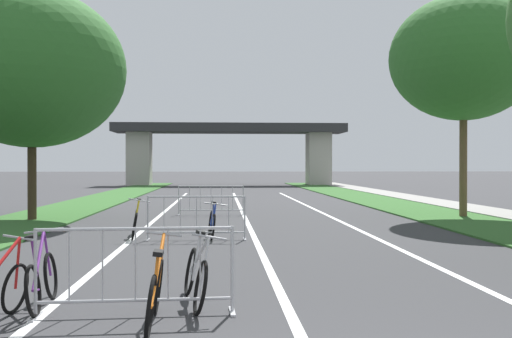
{
  "coord_description": "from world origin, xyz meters",
  "views": [
    {
      "loc": [
        -0.84,
        -3.43,
        1.79
      ],
      "look_at": [
        0.98,
        26.09,
        1.58
      ],
      "focal_mm": 40.92,
      "sensor_mm": 36.0,
      "label": 1
    }
  ],
  "objects_px": {
    "crowd_barrier_second": "(196,218)",
    "bicycle_yellow_5": "(135,223)",
    "tree_right_oak_near": "(464,58)",
    "bicycle_blue_1": "(212,223)",
    "crowd_barrier_nearest": "(135,272)",
    "bicycle_purple_3": "(42,279)",
    "bicycle_orange_0": "(155,293)",
    "tree_left_maple_mid": "(32,69)",
    "crowd_barrier_third": "(211,200)",
    "bicycle_silver_4": "(196,276)"
  },
  "relations": [
    {
      "from": "tree_right_oak_near",
      "to": "crowd_barrier_third",
      "type": "bearing_deg",
      "value": 169.83
    },
    {
      "from": "tree_left_maple_mid",
      "to": "bicycle_purple_3",
      "type": "distance_m",
      "value": 12.93
    },
    {
      "from": "crowd_barrier_second",
      "to": "bicycle_purple_3",
      "type": "distance_m",
      "value": 6.68
    },
    {
      "from": "tree_right_oak_near",
      "to": "crowd_barrier_second",
      "type": "relative_size",
      "value": 3.18
    },
    {
      "from": "crowd_barrier_nearest",
      "to": "crowd_barrier_second",
      "type": "bearing_deg",
      "value": 86.36
    },
    {
      "from": "bicycle_orange_0",
      "to": "tree_left_maple_mid",
      "type": "bearing_deg",
      "value": 111.21
    },
    {
      "from": "bicycle_silver_4",
      "to": "crowd_barrier_third",
      "type": "bearing_deg",
      "value": -98.96
    },
    {
      "from": "bicycle_orange_0",
      "to": "crowd_barrier_second",
      "type": "bearing_deg",
      "value": 87.11
    },
    {
      "from": "tree_right_oak_near",
      "to": "tree_left_maple_mid",
      "type": "bearing_deg",
      "value": -178.7
    },
    {
      "from": "crowd_barrier_nearest",
      "to": "bicycle_purple_3",
      "type": "distance_m",
      "value": 1.31
    },
    {
      "from": "tree_right_oak_near",
      "to": "bicycle_blue_1",
      "type": "relative_size",
      "value": 4.67
    },
    {
      "from": "bicycle_yellow_5",
      "to": "bicycle_orange_0",
      "type": "bearing_deg",
      "value": 91.76
    },
    {
      "from": "crowd_barrier_nearest",
      "to": "bicycle_orange_0",
      "type": "xyz_separation_m",
      "value": [
        0.29,
        -0.49,
        -0.14
      ]
    },
    {
      "from": "tree_left_maple_mid",
      "to": "tree_right_oak_near",
      "type": "xyz_separation_m",
      "value": [
        14.21,
        0.32,
        0.55
      ]
    },
    {
      "from": "bicycle_blue_1",
      "to": "bicycle_silver_4",
      "type": "distance_m",
      "value": 6.83
    },
    {
      "from": "bicycle_silver_4",
      "to": "crowd_barrier_nearest",
      "type": "bearing_deg",
      "value": 25.77
    },
    {
      "from": "tree_left_maple_mid",
      "to": "bicycle_orange_0",
      "type": "distance_m",
      "value": 14.24
    },
    {
      "from": "tree_right_oak_near",
      "to": "crowd_barrier_nearest",
      "type": "distance_m",
      "value": 16.12
    },
    {
      "from": "crowd_barrier_third",
      "to": "bicycle_blue_1",
      "type": "distance_m",
      "value": 6.52
    },
    {
      "from": "crowd_barrier_nearest",
      "to": "bicycle_purple_3",
      "type": "height_order",
      "value": "crowd_barrier_nearest"
    },
    {
      "from": "crowd_barrier_third",
      "to": "bicycle_purple_3",
      "type": "height_order",
      "value": "crowd_barrier_third"
    },
    {
      "from": "bicycle_purple_3",
      "to": "bicycle_orange_0",
      "type": "bearing_deg",
      "value": -36.08
    },
    {
      "from": "tree_right_oak_near",
      "to": "bicycle_orange_0",
      "type": "relative_size",
      "value": 4.42
    },
    {
      "from": "tree_left_maple_mid",
      "to": "crowd_barrier_second",
      "type": "relative_size",
      "value": 3.11
    },
    {
      "from": "tree_left_maple_mid",
      "to": "tree_right_oak_near",
      "type": "bearing_deg",
      "value": 1.3
    },
    {
      "from": "crowd_barrier_nearest",
      "to": "bicycle_yellow_5",
      "type": "height_order",
      "value": "crowd_barrier_nearest"
    },
    {
      "from": "crowd_barrier_second",
      "to": "bicycle_yellow_5",
      "type": "height_order",
      "value": "crowd_barrier_second"
    },
    {
      "from": "bicycle_blue_1",
      "to": "crowd_barrier_second",
      "type": "bearing_deg",
      "value": 43.14
    },
    {
      "from": "crowd_barrier_second",
      "to": "bicycle_yellow_5",
      "type": "xyz_separation_m",
      "value": [
        -1.53,
        0.56,
        -0.15
      ]
    },
    {
      "from": "tree_right_oak_near",
      "to": "bicycle_yellow_5",
      "type": "xyz_separation_m",
      "value": [
        -10.32,
        -4.82,
        -5.03
      ]
    },
    {
      "from": "bicycle_orange_0",
      "to": "tree_right_oak_near",
      "type": "bearing_deg",
      "value": 53.31
    },
    {
      "from": "crowd_barrier_second",
      "to": "crowd_barrier_third",
      "type": "relative_size",
      "value": 0.99
    },
    {
      "from": "bicycle_silver_4",
      "to": "bicycle_orange_0",
      "type": "bearing_deg",
      "value": 58.38
    },
    {
      "from": "bicycle_blue_1",
      "to": "crowd_barrier_third",
      "type": "bearing_deg",
      "value": -93.41
    },
    {
      "from": "tree_left_maple_mid",
      "to": "crowd_barrier_nearest",
      "type": "bearing_deg",
      "value": -67.4
    },
    {
      "from": "crowd_barrier_nearest",
      "to": "bicycle_blue_1",
      "type": "bearing_deg",
      "value": 83.74
    },
    {
      "from": "bicycle_blue_1",
      "to": "bicycle_yellow_5",
      "type": "height_order",
      "value": "bicycle_yellow_5"
    },
    {
      "from": "crowd_barrier_nearest",
      "to": "crowd_barrier_third",
      "type": "relative_size",
      "value": 1.0
    },
    {
      "from": "bicycle_orange_0",
      "to": "crowd_barrier_third",
      "type": "bearing_deg",
      "value": 86.74
    },
    {
      "from": "crowd_barrier_second",
      "to": "bicycle_purple_3",
      "type": "xyz_separation_m",
      "value": [
        -1.66,
        -6.47,
        -0.16
      ]
    },
    {
      "from": "crowd_barrier_nearest",
      "to": "bicycle_orange_0",
      "type": "distance_m",
      "value": 0.59
    },
    {
      "from": "tree_left_maple_mid",
      "to": "bicycle_blue_1",
      "type": "relative_size",
      "value": 4.57
    },
    {
      "from": "bicycle_purple_3",
      "to": "bicycle_silver_4",
      "type": "height_order",
      "value": "bicycle_silver_4"
    },
    {
      "from": "tree_left_maple_mid",
      "to": "bicycle_silver_4",
      "type": "xyz_separation_m",
      "value": [
        5.67,
        -11.48,
        -4.48
      ]
    },
    {
      "from": "crowd_barrier_second",
      "to": "bicycle_blue_1",
      "type": "bearing_deg",
      "value": 47.66
    },
    {
      "from": "bicycle_yellow_5",
      "to": "tree_right_oak_near",
      "type": "bearing_deg",
      "value": -162.98
    },
    {
      "from": "crowd_barrier_nearest",
      "to": "crowd_barrier_third",
      "type": "distance_m",
      "value": 13.84
    },
    {
      "from": "bicycle_orange_0",
      "to": "bicycle_blue_1",
      "type": "bearing_deg",
      "value": 84.52
    },
    {
      "from": "crowd_barrier_third",
      "to": "bicycle_silver_4",
      "type": "relative_size",
      "value": 1.36
    },
    {
      "from": "bicycle_orange_0",
      "to": "bicycle_yellow_5",
      "type": "relative_size",
      "value": 1.02
    }
  ]
}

